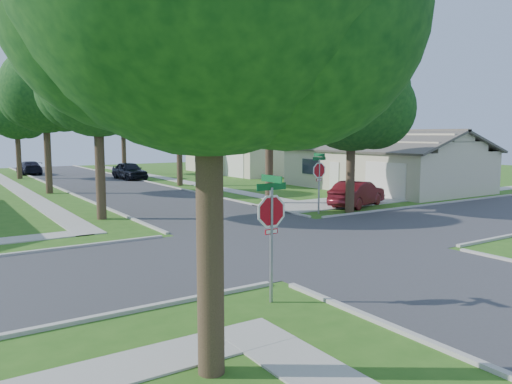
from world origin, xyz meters
The scene contains 19 objects.
ground centered at (0.00, 0.00, 0.00)m, with size 100.00×100.00×0.00m, color #2D5C19.
road_ns centered at (0.00, 0.00, 0.00)m, with size 7.00×100.00×0.02m, color #333335.
sidewalk_ne centered at (6.10, 26.00, 0.02)m, with size 1.20×40.00×0.04m, color #9E9B91.
sidewalk_nw centered at (-6.10, 26.00, 0.02)m, with size 1.20×40.00×0.04m, color #9E9B91.
driveway centered at (7.90, 7.10, 0.03)m, with size 8.80×3.60×0.05m, color #9E9B91.
stop_sign_sw centered at (-4.70, -4.70, 2.03)m, with size 1.05×0.80×2.98m.
stop_sign_ne centered at (4.70, 4.70, 2.03)m, with size 1.05×0.80×2.98m.
tree_e_near centered at (4.75, 9.01, 5.64)m, with size 4.97×4.80×8.28m.
tree_e_mid centered at (4.76, 21.01, 6.25)m, with size 5.59×5.40×9.21m.
tree_e_far centered at (4.75, 34.01, 5.98)m, with size 5.17×5.00×8.72m.
tree_w_near centered at (-4.64, 9.01, 6.12)m, with size 5.38×5.20×8.97m.
tree_w_mid centered at (-4.64, 21.01, 6.49)m, with size 5.80×5.60×9.56m.
tree_w_far centered at (-4.65, 34.01, 5.51)m, with size 4.76×4.60×8.04m.
tree_ne_corner centered at (6.36, 4.21, 5.59)m, with size 5.80×5.60×8.66m.
house_ne_near centered at (15.99, 11.00, 1.52)m, with size 8.42×13.60×4.23m.
house_ne_far centered at (15.99, 29.00, 1.52)m, with size 8.42×13.60×4.23m.
car_driveway centered at (8.09, 5.50, 0.70)m, with size 1.48×4.26×1.40m, color maroon.
car_curb_east centered at (3.20, 28.12, 0.76)m, with size 1.79×4.45×1.52m, color black.
car_curb_west centered at (-3.20, 38.65, 0.65)m, with size 1.82×4.48×1.30m, color black.
Camera 1 is at (-11.16, -13.96, 3.91)m, focal length 35.00 mm.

